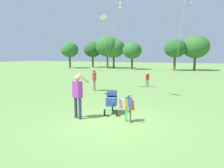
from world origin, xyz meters
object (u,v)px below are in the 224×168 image
at_px(stroller, 112,100).
at_px(person_couple_left, 94,78).
at_px(person_adult_flyer, 78,93).
at_px(kite_green_novelty, 103,18).
at_px(child_with_butterfly_kite, 128,105).
at_px(person_sitting_far, 147,78).

distance_m(stroller, person_couple_left, 5.76).
xyz_separation_m(person_adult_flyer, person_couple_left, (-2.29, 5.93, -0.18)).
bearing_deg(kite_green_novelty, person_couple_left, -114.23).
height_order(child_with_butterfly_kite, person_adult_flyer, person_adult_flyer).
height_order(stroller, kite_green_novelty, kite_green_novelty).
bearing_deg(child_with_butterfly_kite, person_adult_flyer, -170.38).
distance_m(stroller, person_sitting_far, 7.85).
relative_size(child_with_butterfly_kite, kite_green_novelty, 0.20).
xyz_separation_m(child_with_butterfly_kite, kite_green_novelty, (-3.92, 6.41, 4.47)).
bearing_deg(person_couple_left, person_sitting_far, 45.03).
bearing_deg(person_couple_left, child_with_butterfly_kite, -52.49).
height_order(kite_green_novelty, person_sitting_far, kite_green_novelty).
distance_m(child_with_butterfly_kite, person_couple_left, 7.05).
relative_size(child_with_butterfly_kite, person_sitting_far, 0.91).
bearing_deg(person_adult_flyer, stroller, 50.69).
bearing_deg(person_sitting_far, person_couple_left, -134.97).
height_order(kite_green_novelty, person_couple_left, kite_green_novelty).
height_order(stroller, person_sitting_far, person_sitting_far).
bearing_deg(stroller, kite_green_novelty, 117.52).
distance_m(kite_green_novelty, person_couple_left, 4.33).
xyz_separation_m(person_sitting_far, person_couple_left, (-3.11, -3.11, 0.18)).
bearing_deg(kite_green_novelty, child_with_butterfly_kite, -58.56).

